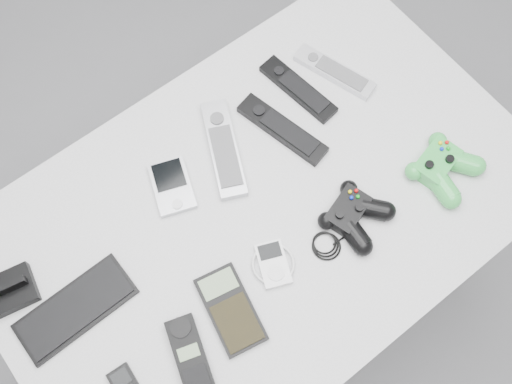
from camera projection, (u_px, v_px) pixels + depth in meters
floor at (294, 296)px, 1.92m from camera, size 3.50×3.50×0.00m
desk at (262, 218)px, 1.29m from camera, size 1.13×0.73×0.76m
pda_keyboard at (76, 308)px, 1.14m from camera, size 0.23×0.10×0.01m
dock_bracket at (9, 289)px, 1.14m from camera, size 0.10×0.10×0.05m
pda at (172, 186)px, 1.23m from camera, size 0.11×0.14×0.02m
remote_silver_a at (224, 148)px, 1.26m from camera, size 0.15×0.23×0.02m
remote_black_a at (282, 129)px, 1.28m from camera, size 0.10×0.22×0.02m
remote_black_b at (298, 89)px, 1.32m from camera, size 0.07×0.20×0.02m
remote_silver_b at (335, 71)px, 1.34m from camera, size 0.10×0.20×0.02m
cordless_handset at (193, 364)px, 1.10m from camera, size 0.10×0.18×0.03m
calculator at (230, 309)px, 1.14m from camera, size 0.11×0.18×0.02m
mp3_player at (273, 264)px, 1.17m from camera, size 0.11×0.12×0.02m
controller_black at (353, 214)px, 1.20m from camera, size 0.25×0.20×0.04m
controller_green at (442, 166)px, 1.24m from camera, size 0.17×0.17×0.05m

